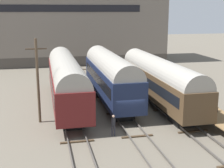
# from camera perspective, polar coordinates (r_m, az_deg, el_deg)

# --- Properties ---
(ground_plane) EXTENTS (200.00, 200.00, 0.00)m
(ground_plane) POSITION_cam_1_polar(r_m,az_deg,el_deg) (28.05, 2.84, -7.32)
(ground_plane) COLOR #60594C
(track_left) EXTENTS (2.60, 60.00, 0.26)m
(track_left) POSITION_cam_1_polar(r_m,az_deg,el_deg) (27.20, -7.08, -7.76)
(track_left) COLOR #4C4742
(track_left) RESTS_ON ground
(track_middle) EXTENTS (2.60, 60.00, 0.26)m
(track_middle) POSITION_cam_1_polar(r_m,az_deg,el_deg) (28.00, 2.84, -7.04)
(track_middle) COLOR #4C4742
(track_middle) RESTS_ON ground
(track_right) EXTENTS (2.60, 60.00, 0.26)m
(track_right) POSITION_cam_1_polar(r_m,az_deg,el_deg) (29.58, 11.93, -6.20)
(track_right) COLOR #4C4742
(track_right) RESTS_ON ground
(train_car_brown) EXTENTS (2.98, 18.40, 5.01)m
(train_car_brown) POSITION_cam_1_polar(r_m,az_deg,el_deg) (33.40, 8.56, 1.01)
(train_car_brown) COLOR black
(train_car_brown) RESTS_ON ground
(train_car_navy) EXTENTS (3.14, 16.26, 5.40)m
(train_car_navy) POSITION_cam_1_polar(r_m,az_deg,el_deg) (33.92, -0.29, 1.71)
(train_car_navy) COLOR black
(train_car_navy) RESTS_ON ground
(train_car_maroon) EXTENTS (3.14, 18.73, 5.25)m
(train_car_maroon) POSITION_cam_1_polar(r_m,az_deg,el_deg) (32.93, -8.38, 1.07)
(train_car_maroon) COLOR black
(train_car_maroon) RESTS_ON ground
(station_platform) EXTENTS (2.59, 12.45, 0.99)m
(station_platform) POSITION_cam_1_polar(r_m,az_deg,el_deg) (30.19, 16.82, -4.55)
(station_platform) COLOR brown
(station_platform) RESTS_ON ground
(bench) EXTENTS (1.40, 0.40, 0.91)m
(bench) POSITION_cam_1_polar(r_m,az_deg,el_deg) (29.41, 17.54, -3.91)
(bench) COLOR brown
(bench) RESTS_ON station_platform
(person_worker) EXTENTS (0.32, 0.32, 1.79)m
(person_worker) POSITION_cam_1_polar(r_m,az_deg,el_deg) (25.07, 0.24, -7.21)
(person_worker) COLOR #282833
(person_worker) RESTS_ON ground
(utility_pole) EXTENTS (1.80, 0.24, 7.57)m
(utility_pole) POSITION_cam_1_polar(r_m,az_deg,el_deg) (28.13, -13.42, 0.77)
(utility_pole) COLOR #473828
(utility_pole) RESTS_ON ground
(warehouse_building) EXTENTS (37.77, 12.63, 18.59)m
(warehouse_building) POSITION_cam_1_polar(r_m,az_deg,el_deg) (62.01, -8.80, 12.62)
(warehouse_building) COLOR #46403A
(warehouse_building) RESTS_ON ground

